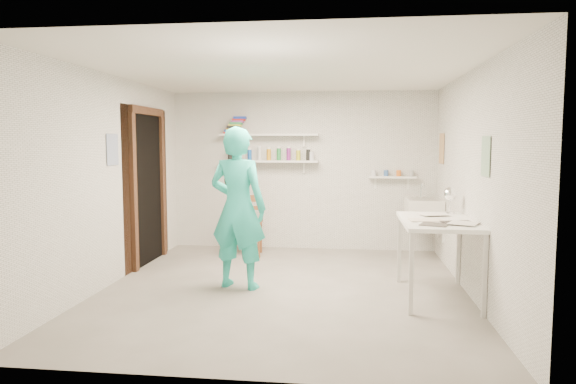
# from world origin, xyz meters

# --- Properties ---
(floor) EXTENTS (4.00, 4.50, 0.02)m
(floor) POSITION_xyz_m (0.00, 0.00, -0.01)
(floor) COLOR slate
(floor) RESTS_ON ground
(ceiling) EXTENTS (4.00, 4.50, 0.02)m
(ceiling) POSITION_xyz_m (0.00, 0.00, 2.41)
(ceiling) COLOR silver
(ceiling) RESTS_ON wall_back
(wall_back) EXTENTS (4.00, 0.02, 2.40)m
(wall_back) POSITION_xyz_m (0.00, 2.26, 1.20)
(wall_back) COLOR silver
(wall_back) RESTS_ON ground
(wall_front) EXTENTS (4.00, 0.02, 2.40)m
(wall_front) POSITION_xyz_m (0.00, -2.26, 1.20)
(wall_front) COLOR silver
(wall_front) RESTS_ON ground
(wall_left) EXTENTS (0.02, 4.50, 2.40)m
(wall_left) POSITION_xyz_m (-2.01, 0.00, 1.20)
(wall_left) COLOR silver
(wall_left) RESTS_ON ground
(wall_right) EXTENTS (0.02, 4.50, 2.40)m
(wall_right) POSITION_xyz_m (2.01, 0.00, 1.20)
(wall_right) COLOR silver
(wall_right) RESTS_ON ground
(doorway_recess) EXTENTS (0.02, 0.90, 2.00)m
(doorway_recess) POSITION_xyz_m (-1.99, 1.05, 1.00)
(doorway_recess) COLOR black
(doorway_recess) RESTS_ON wall_left
(corridor_box) EXTENTS (1.40, 1.50, 2.10)m
(corridor_box) POSITION_xyz_m (-2.70, 1.05, 1.05)
(corridor_box) COLOR brown
(corridor_box) RESTS_ON ground
(door_lintel) EXTENTS (0.06, 1.05, 0.10)m
(door_lintel) POSITION_xyz_m (-1.97, 1.05, 2.05)
(door_lintel) COLOR brown
(door_lintel) RESTS_ON wall_left
(door_jamb_near) EXTENTS (0.06, 0.10, 2.00)m
(door_jamb_near) POSITION_xyz_m (-1.97, 0.55, 1.00)
(door_jamb_near) COLOR brown
(door_jamb_near) RESTS_ON ground
(door_jamb_far) EXTENTS (0.06, 0.10, 2.00)m
(door_jamb_far) POSITION_xyz_m (-1.97, 1.55, 1.00)
(door_jamb_far) COLOR brown
(door_jamb_far) RESTS_ON ground
(shelf_lower) EXTENTS (1.50, 0.22, 0.03)m
(shelf_lower) POSITION_xyz_m (-0.50, 2.13, 1.35)
(shelf_lower) COLOR white
(shelf_lower) RESTS_ON wall_back
(shelf_upper) EXTENTS (1.50, 0.22, 0.03)m
(shelf_upper) POSITION_xyz_m (-0.50, 2.13, 1.75)
(shelf_upper) COLOR white
(shelf_upper) RESTS_ON wall_back
(ledge_shelf) EXTENTS (0.70, 0.14, 0.03)m
(ledge_shelf) POSITION_xyz_m (1.35, 2.17, 1.12)
(ledge_shelf) COLOR white
(ledge_shelf) RESTS_ON wall_back
(poster_left) EXTENTS (0.01, 0.28, 0.36)m
(poster_left) POSITION_xyz_m (-1.99, 0.05, 1.55)
(poster_left) COLOR #334C7F
(poster_left) RESTS_ON wall_left
(poster_right_a) EXTENTS (0.01, 0.34, 0.42)m
(poster_right_a) POSITION_xyz_m (1.99, 1.80, 1.55)
(poster_right_a) COLOR #995933
(poster_right_a) RESTS_ON wall_right
(poster_right_b) EXTENTS (0.01, 0.30, 0.38)m
(poster_right_b) POSITION_xyz_m (1.99, -0.55, 1.50)
(poster_right_b) COLOR #3F724C
(poster_right_b) RESTS_ON wall_right
(belfast_sink) EXTENTS (0.48, 0.60, 0.30)m
(belfast_sink) POSITION_xyz_m (1.75, 1.70, 0.70)
(belfast_sink) COLOR white
(belfast_sink) RESTS_ON wall_right
(man) EXTENTS (0.74, 0.57, 1.80)m
(man) POSITION_xyz_m (-0.51, -0.00, 0.90)
(man) COLOR #28C9B5
(man) RESTS_ON ground
(wall_clock) EXTENTS (0.32, 0.11, 0.32)m
(wall_clock) POSITION_xyz_m (-0.56, 0.21, 1.20)
(wall_clock) COLOR #D0BD8D
(wall_clock) RESTS_ON man
(wooden_chair) EXTENTS (0.50, 0.48, 0.98)m
(wooden_chair) POSITION_xyz_m (-0.76, 1.64, 0.49)
(wooden_chair) COLOR brown
(wooden_chair) RESTS_ON ground
(work_table) EXTENTS (0.75, 1.25, 0.83)m
(work_table) POSITION_xyz_m (1.64, -0.15, 0.42)
(work_table) COLOR white
(work_table) RESTS_ON ground
(desk_lamp) EXTENTS (0.16, 0.16, 0.16)m
(desk_lamp) POSITION_xyz_m (1.85, 0.35, 1.05)
(desk_lamp) COLOR white
(desk_lamp) RESTS_ON work_table
(spray_cans) EXTENTS (1.31, 0.06, 0.17)m
(spray_cans) POSITION_xyz_m (-0.50, 2.13, 1.45)
(spray_cans) COLOR black
(spray_cans) RESTS_ON shelf_lower
(book_stack) EXTENTS (0.34, 0.14, 0.25)m
(book_stack) POSITION_xyz_m (-1.02, 2.13, 1.89)
(book_stack) COLOR red
(book_stack) RESTS_ON shelf_upper
(ledge_pots) EXTENTS (0.48, 0.07, 0.09)m
(ledge_pots) POSITION_xyz_m (1.35, 2.17, 1.18)
(ledge_pots) COLOR silver
(ledge_pots) RESTS_ON ledge_shelf
(papers) EXTENTS (0.30, 0.22, 0.02)m
(papers) POSITION_xyz_m (1.64, -0.15, 0.84)
(papers) COLOR silver
(papers) RESTS_ON work_table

